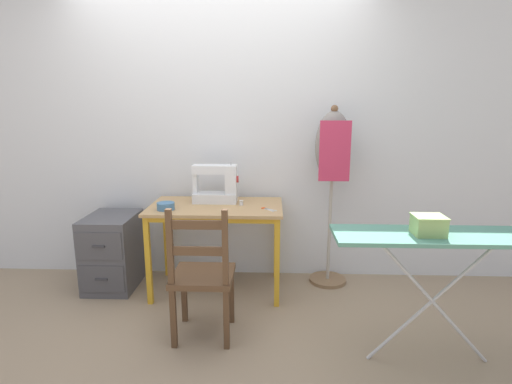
{
  "coord_description": "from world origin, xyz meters",
  "views": [
    {
      "loc": [
        0.45,
        -2.81,
        1.54
      ],
      "look_at": [
        0.33,
        0.28,
        0.86
      ],
      "focal_mm": 28.0,
      "sensor_mm": 36.0,
      "label": 1
    }
  ],
  "objects_px": {
    "thread_spool_near_machine": "(241,203)",
    "dress_form": "(332,159)",
    "filing_cabinet": "(113,251)",
    "ironing_board": "(438,241)",
    "wooden_chair": "(202,277)",
    "scissors": "(266,209)",
    "sewing_machine": "(218,185)",
    "storage_box": "(429,225)",
    "fabric_bowl": "(166,206)"
  },
  "relations": [
    {
      "from": "scissors",
      "to": "wooden_chair",
      "type": "relative_size",
      "value": 0.14
    },
    {
      "from": "scissors",
      "to": "dress_form",
      "type": "bearing_deg",
      "value": 28.05
    },
    {
      "from": "fabric_bowl",
      "to": "storage_box",
      "type": "relative_size",
      "value": 0.78
    },
    {
      "from": "scissors",
      "to": "wooden_chair",
      "type": "bearing_deg",
      "value": -124.39
    },
    {
      "from": "scissors",
      "to": "ironing_board",
      "type": "bearing_deg",
      "value": -38.84
    },
    {
      "from": "ironing_board",
      "to": "sewing_machine",
      "type": "bearing_deg",
      "value": 144.13
    },
    {
      "from": "dress_form",
      "to": "scissors",
      "type": "bearing_deg",
      "value": -151.95
    },
    {
      "from": "wooden_chair",
      "to": "filing_cabinet",
      "type": "height_order",
      "value": "wooden_chair"
    },
    {
      "from": "sewing_machine",
      "to": "thread_spool_near_machine",
      "type": "bearing_deg",
      "value": -25.77
    },
    {
      "from": "fabric_bowl",
      "to": "thread_spool_near_machine",
      "type": "height_order",
      "value": "fabric_bowl"
    },
    {
      "from": "fabric_bowl",
      "to": "filing_cabinet",
      "type": "distance_m",
      "value": 0.72
    },
    {
      "from": "scissors",
      "to": "ironing_board",
      "type": "distance_m",
      "value": 1.28
    },
    {
      "from": "filing_cabinet",
      "to": "ironing_board",
      "type": "xyz_separation_m",
      "value": [
        2.31,
        -0.95,
        0.46
      ]
    },
    {
      "from": "fabric_bowl",
      "to": "dress_form",
      "type": "relative_size",
      "value": 0.09
    },
    {
      "from": "thread_spool_near_machine",
      "to": "ironing_board",
      "type": "distance_m",
      "value": 1.52
    },
    {
      "from": "thread_spool_near_machine",
      "to": "filing_cabinet",
      "type": "xyz_separation_m",
      "value": [
        -1.1,
        0.03,
        -0.44
      ]
    },
    {
      "from": "thread_spool_near_machine",
      "to": "ironing_board",
      "type": "xyz_separation_m",
      "value": [
        1.2,
        -0.92,
        0.01
      ]
    },
    {
      "from": "fabric_bowl",
      "to": "wooden_chair",
      "type": "distance_m",
      "value": 0.75
    },
    {
      "from": "sewing_machine",
      "to": "thread_spool_near_machine",
      "type": "distance_m",
      "value": 0.26
    },
    {
      "from": "sewing_machine",
      "to": "scissors",
      "type": "relative_size",
      "value": 3.02
    },
    {
      "from": "sewing_machine",
      "to": "scissors",
      "type": "distance_m",
      "value": 0.48
    },
    {
      "from": "wooden_chair",
      "to": "filing_cabinet",
      "type": "bearing_deg",
      "value": 140.41
    },
    {
      "from": "thread_spool_near_machine",
      "to": "dress_form",
      "type": "bearing_deg",
      "value": 13.09
    },
    {
      "from": "scissors",
      "to": "filing_cabinet",
      "type": "xyz_separation_m",
      "value": [
        -1.31,
        0.14,
        -0.43
      ]
    },
    {
      "from": "thread_spool_near_machine",
      "to": "storage_box",
      "type": "xyz_separation_m",
      "value": [
        1.13,
        -0.94,
        0.11
      ]
    },
    {
      "from": "scissors",
      "to": "wooden_chair",
      "type": "xyz_separation_m",
      "value": [
        -0.41,
        -0.6,
        -0.3
      ]
    },
    {
      "from": "fabric_bowl",
      "to": "storage_box",
      "type": "bearing_deg",
      "value": -24.39
    },
    {
      "from": "filing_cabinet",
      "to": "storage_box",
      "type": "xyz_separation_m",
      "value": [
        2.24,
        -0.96,
        0.56
      ]
    },
    {
      "from": "wooden_chair",
      "to": "ironing_board",
      "type": "height_order",
      "value": "wooden_chair"
    },
    {
      "from": "thread_spool_near_machine",
      "to": "dress_form",
      "type": "distance_m",
      "value": 0.84
    },
    {
      "from": "wooden_chair",
      "to": "storage_box",
      "type": "relative_size",
      "value": 5.28
    },
    {
      "from": "sewing_machine",
      "to": "thread_spool_near_machine",
      "type": "xyz_separation_m",
      "value": [
        0.2,
        -0.1,
        -0.13
      ]
    },
    {
      "from": "fabric_bowl",
      "to": "storage_box",
      "type": "height_order",
      "value": "storage_box"
    },
    {
      "from": "wooden_chair",
      "to": "scissors",
      "type": "bearing_deg",
      "value": 55.61
    },
    {
      "from": "storage_box",
      "to": "ironing_board",
      "type": "bearing_deg",
      "value": 12.68
    },
    {
      "from": "sewing_machine",
      "to": "wooden_chair",
      "type": "distance_m",
      "value": 0.93
    },
    {
      "from": "sewing_machine",
      "to": "storage_box",
      "type": "bearing_deg",
      "value": -37.71
    },
    {
      "from": "filing_cabinet",
      "to": "ironing_board",
      "type": "relative_size",
      "value": 0.52
    },
    {
      "from": "ironing_board",
      "to": "filing_cabinet",
      "type": "bearing_deg",
      "value": 157.71
    },
    {
      "from": "sewing_machine",
      "to": "dress_form",
      "type": "bearing_deg",
      "value": 4.61
    },
    {
      "from": "thread_spool_near_machine",
      "to": "scissors",
      "type": "bearing_deg",
      "value": -29.2
    },
    {
      "from": "filing_cabinet",
      "to": "storage_box",
      "type": "bearing_deg",
      "value": -23.27
    },
    {
      "from": "fabric_bowl",
      "to": "wooden_chair",
      "type": "bearing_deg",
      "value": -56.24
    },
    {
      "from": "dress_form",
      "to": "ironing_board",
      "type": "relative_size",
      "value": 1.28
    },
    {
      "from": "sewing_machine",
      "to": "wooden_chair",
      "type": "relative_size",
      "value": 0.41
    },
    {
      "from": "thread_spool_near_machine",
      "to": "wooden_chair",
      "type": "relative_size",
      "value": 0.04
    },
    {
      "from": "ironing_board",
      "to": "storage_box",
      "type": "height_order",
      "value": "storage_box"
    },
    {
      "from": "filing_cabinet",
      "to": "dress_form",
      "type": "height_order",
      "value": "dress_form"
    },
    {
      "from": "scissors",
      "to": "filing_cabinet",
      "type": "bearing_deg",
      "value": 173.81
    },
    {
      "from": "sewing_machine",
      "to": "scissors",
      "type": "height_order",
      "value": "sewing_machine"
    }
  ]
}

